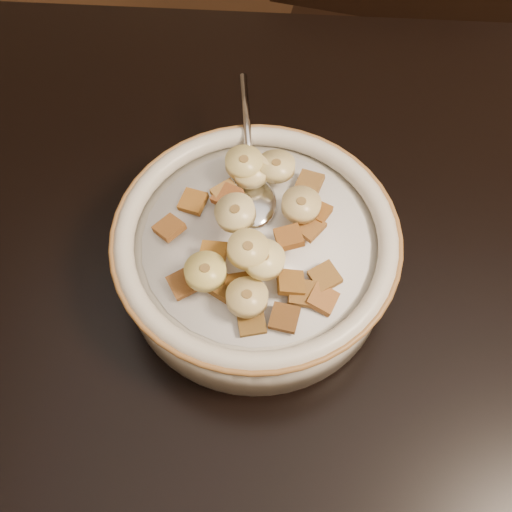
{
  "coord_description": "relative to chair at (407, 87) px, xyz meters",
  "views": [
    {
      "loc": [
        -0.21,
        -0.15,
        1.24
      ],
      "look_at": [
        -0.22,
        0.12,
        0.78
      ],
      "focal_mm": 45.0,
      "sensor_mm": 36.0,
      "label": 1
    }
  ],
  "objects": [
    {
      "name": "banana_slice_5",
      "position": [
        -0.23,
        -0.51,
        0.34
      ],
      "size": [
        0.04,
        0.04,
        0.01
      ],
      "primitive_type": "cylinder",
      "rotation": [
        0.09,
        -0.06,
        2.08
      ],
      "color": "#DED07E",
      "rests_on": "milk"
    },
    {
      "name": "banana_slice_1",
      "position": [
        -0.22,
        -0.51,
        0.33
      ],
      "size": [
        0.04,
        0.04,
        0.01
      ],
      "primitive_type": "cylinder",
      "rotation": [
        0.07,
        -0.07,
        2.41
      ],
      "color": "#F5DE94",
      "rests_on": "milk"
    },
    {
      "name": "cereal_square_7",
      "position": [
        -0.25,
        -0.45,
        0.32
      ],
      "size": [
        0.03,
        0.03,
        0.01
      ],
      "primitive_type": "cube",
      "rotation": [
        -0.2,
        -0.08,
        1.01
      ],
      "color": "#9B5528",
      "rests_on": "milk"
    },
    {
      "name": "cereal_square_10",
      "position": [
        -0.28,
        -0.45,
        0.31
      ],
      "size": [
        0.03,
        0.03,
        0.01
      ],
      "primitive_type": "cube",
      "rotation": [
        -0.11,
        0.12,
        2.78
      ],
      "color": "olive",
      "rests_on": "milk"
    },
    {
      "name": "cereal_square_3",
      "position": [
        -0.2,
        -0.52,
        0.31
      ],
      "size": [
        0.02,
        0.02,
        0.01
      ],
      "primitive_type": "cube",
      "rotation": [
        0.25,
        0.05,
        1.64
      ],
      "color": "brown",
      "rests_on": "milk"
    },
    {
      "name": "cereal_square_11",
      "position": [
        -0.24,
        -0.53,
        0.31
      ],
      "size": [
        0.02,
        0.02,
        0.01
      ],
      "primitive_type": "cube",
      "rotation": [
        -0.07,
        -0.17,
        1.74
      ],
      "color": "brown",
      "rests_on": "milk"
    },
    {
      "name": "chair",
      "position": [
        0.0,
        0.0,
        0.0
      ],
      "size": [
        0.53,
        0.53,
        1.0
      ],
      "primitive_type": "cube",
      "rotation": [
        0.0,
        0.0,
        -0.22
      ],
      "color": "black",
      "rests_on": "floor"
    },
    {
      "name": "milk",
      "position": [
        -0.23,
        -0.48,
        0.3
      ],
      "size": [
        0.18,
        0.18,
        0.0
      ],
      "primitive_type": "cylinder",
      "color": "silver",
      "rests_on": "cereal_bowl"
    },
    {
      "name": "cereal_square_5",
      "position": [
        -0.17,
        -0.51,
        0.31
      ],
      "size": [
        0.03,
        0.03,
        0.01
      ],
      "primitive_type": "cube",
      "rotation": [
        -0.08,
        -0.04,
        2.12
      ],
      "color": "brown",
      "rests_on": "milk"
    },
    {
      "name": "cereal_square_8",
      "position": [
        -0.2,
        -0.55,
        0.31
      ],
      "size": [
        0.02,
        0.02,
        0.01
      ],
      "primitive_type": "cube",
      "rotation": [
        -0.11,
        0.04,
        2.9
      ],
      "color": "brown",
      "rests_on": "milk"
    },
    {
      "name": "cereal_bowl",
      "position": [
        -0.23,
        -0.48,
        0.27
      ],
      "size": [
        0.22,
        0.22,
        0.05
      ],
      "primitive_type": "cylinder",
      "color": "beige",
      "rests_on": "table"
    },
    {
      "name": "banana_slice_6",
      "position": [
        -0.23,
        -0.42,
        0.32
      ],
      "size": [
        0.04,
        0.04,
        0.01
      ],
      "primitive_type": "cylinder",
      "rotation": [
        -0.09,
        0.05,
        2.34
      ],
      "color": "#F9EC9C",
      "rests_on": "milk"
    },
    {
      "name": "cereal_square_19",
      "position": [
        -0.25,
        -0.53,
        0.31
      ],
      "size": [
        0.03,
        0.03,
        0.01
      ],
      "primitive_type": "cube",
      "rotation": [
        0.01,
        0.16,
        1.01
      ],
      "color": "brown",
      "rests_on": "milk"
    },
    {
      "name": "cereal_square_16",
      "position": [
        -0.29,
        -0.47,
        0.31
      ],
      "size": [
        0.03,
        0.03,
        0.01
      ],
      "primitive_type": "cube",
      "rotation": [
        -0.24,
        -0.01,
        0.81
      ],
      "color": "brown",
      "rests_on": "milk"
    },
    {
      "name": "banana_slice_4",
      "position": [
        -0.24,
        -0.47,
        0.34
      ],
      "size": [
        0.04,
        0.04,
        0.02
      ],
      "primitive_type": "cylinder",
      "rotation": [
        -0.12,
        0.12,
        2.56
      ],
      "color": "#FFE897",
      "rests_on": "milk"
    },
    {
      "name": "cereal_square_9",
      "position": [
        -0.28,
        -0.52,
        0.31
      ],
      "size": [
        0.03,
        0.03,
        0.01
      ],
      "primitive_type": "cube",
      "rotation": [
        0.13,
        -0.1,
        0.51
      ],
      "color": "brown",
      "rests_on": "milk"
    },
    {
      "name": "cereal_square_13",
      "position": [
        -0.23,
        -0.4,
        0.31
      ],
      "size": [
        0.03,
        0.03,
        0.01
      ],
      "primitive_type": "cube",
      "rotation": [
        0.12,
        0.12,
        1.88
      ],
      "color": "brown",
      "rests_on": "milk"
    },
    {
      "name": "banana_slice_7",
      "position": [
        -0.21,
        -0.42,
        0.32
      ],
      "size": [
        0.04,
        0.04,
        0.01
      ],
      "primitive_type": "cylinder",
      "rotation": [
        0.01,
        0.12,
        1.85
      ],
      "color": "#F6DB82",
      "rests_on": "milk"
    },
    {
      "name": "cereal_square_18",
      "position": [
        -0.23,
        -0.55,
        0.31
      ],
      "size": [
        0.02,
        0.02,
        0.01
      ],
      "primitive_type": "cube",
      "rotation": [
        0.14,
        -0.01,
        0.2
      ],
      "color": "brown",
      "rests_on": "milk"
    },
    {
      "name": "cereal_square_2",
      "position": [
        -0.18,
        -0.46,
        0.31
      ],
      "size": [
        0.03,
        0.03,
        0.01
      ],
      "primitive_type": "cube",
      "rotation": [
        0.16,
        0.05,
        2.63
      ],
      "color": "brown",
      "rests_on": "milk"
    },
    {
      "name": "banana_slice_3",
      "position": [
        -0.23,
        -0.54,
        0.32
      ],
      "size": [
        0.04,
        0.04,
        0.01
      ],
      "primitive_type": "cylinder",
      "rotation": [
        -0.1,
        0.03,
        0.16
      ],
      "color": "#DEC580",
      "rests_on": "milk"
    },
    {
      "name": "cereal_square_15",
      "position": [
        -0.25,
        -0.44,
        0.31
      ],
      "size": [
        0.03,
        0.03,
        0.01
      ],
      "primitive_type": "cube",
      "rotation": [
        -0.05,
        -0.0,
        2.19
      ],
      "color": "olive",
      "rests_on": "milk"
    },
    {
      "name": "cereal_square_14",
      "position": [
        -0.18,
        -0.47,
        0.31
      ],
      "size": [
        0.03,
        0.03,
        0.01
      ],
      "primitive_type": "cube",
      "rotation": [
        -0.11,
        -0.03,
        2.43
      ],
      "color": "brown",
      "rests_on": "milk"
    },
    {
      "name": "cereal_square_6",
      "position": [
        -0.18,
        -0.43,
        0.31
      ],
      "size": [
        0.03,
        0.03,
        0.01
      ],
      "primitive_type": "cube",
      "rotation": [
        -0.1,
        0.1,
        2.76
      ],
      "color": "olive",
      "rests_on": "milk"
    },
    {
      "name": "cereal_square_17",
      "position": [
        -0.2,
        -0.49,
        0.32
      ],
      "size": [
        0.02,
        0.03,
        0.01
      ],
      "primitive_type": "cube",
      "rotation": [
        -0.08,
        0.18,
        1.82
      ],
      "color": "#994E1B",
      "rests_on": "milk"
    },
    {
      "name": "cereal_square_0",
      "position": [
        -0.26,
        -0.5,
        0.32
      ],
      "size": [
        0.02,
        0.02,
        0.01
      ],
      "primitive_type": "cube",
      "rotation": [
        -0.14,
        -0.05,
        1.42
      ],
      "color": "#9C5B20",
      "rests_on": "milk"
    },
    {
      "name": "cereal_square_1",
      "position": [
        -0.23,
        -0.53,
        0.31
      ],
      "size": [
        0.03,
        0.03,
        0.01
      ],
      "primitive_type": "cube",
      "rotation": [
        -0.07,
        0.06,
        0.72
      ],
      "color": "brown",
      "rests_on": "milk"
    },
    {
      "name": "banana_slice_0",
      "position": [
        -0.19,
        -0.46,
        0.33
      ],
      "size": [
        0.04,
        0.04,
        0.01
      ],
      "primitive_type": "cylinder",
      "rotation": [
        0.03,
        -0.03,
        2.7
      ],
      "color": "beige",
      "rests_on": "milk"
    },
    {
      "name": "banana_slice_2",
      "position": [
        -0.26,
        -0.52,
        0.33
      ],
      "size": [
        0.04,
        0.04,
        0.01
      ],
      "primitive_type": "cylinder",
      "rotation": [
        0.0,
        0.07,
        1.87
      ],
      "color": "#CEC065",
      "rests_on": "milk"
    },
    {
      "name": "banana_slice_8",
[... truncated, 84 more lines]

